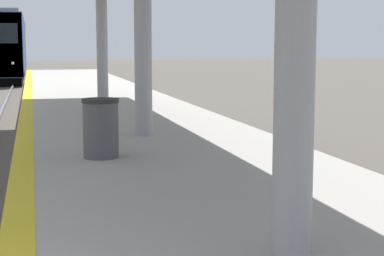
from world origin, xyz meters
TOP-DOWN VIEW (x-y plane):
  - train at (0.00, 46.28)m, footprint 2.72×21.24m
  - trash_bin at (2.75, 6.28)m, footprint 0.53×0.53m

SIDE VIEW (x-z plane):
  - trash_bin at x=2.75m, z-range 0.86..1.71m
  - train at x=0.00m, z-range 0.04..4.64m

